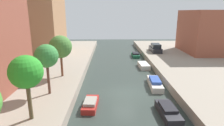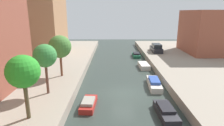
{
  "view_description": "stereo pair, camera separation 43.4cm",
  "coord_description": "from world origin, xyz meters",
  "px_view_note": "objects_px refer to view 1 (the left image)",
  "views": [
    {
      "loc": [
        -1.67,
        -19.19,
        8.62
      ],
      "look_at": [
        -1.28,
        5.49,
        1.95
      ],
      "focal_mm": 30.43,
      "sensor_mm": 36.0,
      "label": 1
    },
    {
      "loc": [
        -1.23,
        -19.19,
        8.62
      ],
      "look_at": [
        -1.28,
        5.49,
        1.95
      ],
      "focal_mm": 30.43,
      "sensor_mm": 36.0,
      "label": 2
    }
  ],
  "objects_px": {
    "street_tree_2": "(26,72)",
    "moored_boat_right_3": "(155,83)",
    "moored_boat_right_4": "(144,66)",
    "low_block_right": "(212,32)",
    "moored_boat_right_2": "(168,111)",
    "moored_boat_right_5": "(135,55)",
    "parked_car": "(155,48)",
    "street_tree_4": "(60,47)",
    "moored_boat_left_3": "(91,104)",
    "street_tree_3": "(46,56)"
  },
  "relations": [
    {
      "from": "low_block_right",
      "to": "street_tree_4",
      "type": "xyz_separation_m",
      "value": [
        -25.41,
        -14.12,
        -0.37
      ]
    },
    {
      "from": "street_tree_2",
      "to": "moored_boat_left_3",
      "type": "xyz_separation_m",
      "value": [
        3.99,
        3.53,
        -4.24
      ]
    },
    {
      "from": "street_tree_2",
      "to": "moored_boat_right_3",
      "type": "height_order",
      "value": "street_tree_2"
    },
    {
      "from": "street_tree_2",
      "to": "moored_boat_right_4",
      "type": "relative_size",
      "value": 1.42
    },
    {
      "from": "low_block_right",
      "to": "moored_boat_right_2",
      "type": "relative_size",
      "value": 2.71
    },
    {
      "from": "low_block_right",
      "to": "parked_car",
      "type": "height_order",
      "value": "low_block_right"
    },
    {
      "from": "street_tree_3",
      "to": "moored_boat_right_4",
      "type": "distance_m",
      "value": 16.99
    },
    {
      "from": "parked_car",
      "to": "moored_boat_right_3",
      "type": "relative_size",
      "value": 1.05
    },
    {
      "from": "moored_boat_right_2",
      "to": "moored_boat_right_4",
      "type": "height_order",
      "value": "moored_boat_right_2"
    },
    {
      "from": "low_block_right",
      "to": "moored_boat_right_5",
      "type": "height_order",
      "value": "low_block_right"
    },
    {
      "from": "street_tree_2",
      "to": "moored_boat_left_3",
      "type": "bearing_deg",
      "value": 41.51
    },
    {
      "from": "moored_boat_left_3",
      "to": "moored_boat_right_5",
      "type": "height_order",
      "value": "moored_boat_right_5"
    },
    {
      "from": "street_tree_4",
      "to": "moored_boat_right_2",
      "type": "height_order",
      "value": "street_tree_4"
    },
    {
      "from": "street_tree_2",
      "to": "moored_boat_right_3",
      "type": "bearing_deg",
      "value": 37.35
    },
    {
      "from": "street_tree_4",
      "to": "moored_boat_right_5",
      "type": "bearing_deg",
      "value": 52.82
    },
    {
      "from": "moored_boat_right_3",
      "to": "moored_boat_left_3",
      "type": "bearing_deg",
      "value": -145.19
    },
    {
      "from": "street_tree_2",
      "to": "parked_car",
      "type": "relative_size",
      "value": 1.01
    },
    {
      "from": "moored_boat_left_3",
      "to": "moored_boat_right_3",
      "type": "xyz_separation_m",
      "value": [
        7.19,
        5.0,
        0.08
      ]
    },
    {
      "from": "street_tree_2",
      "to": "street_tree_4",
      "type": "height_order",
      "value": "street_tree_4"
    },
    {
      "from": "street_tree_4",
      "to": "moored_boat_right_2",
      "type": "bearing_deg",
      "value": -35.57
    },
    {
      "from": "street_tree_4",
      "to": "moored_boat_right_5",
      "type": "distance_m",
      "value": 18.65
    },
    {
      "from": "street_tree_2",
      "to": "moored_boat_right_5",
      "type": "xyz_separation_m",
      "value": [
        10.97,
        24.1,
        -4.22
      ]
    },
    {
      "from": "moored_boat_right_3",
      "to": "moored_boat_right_4",
      "type": "relative_size",
      "value": 1.35
    },
    {
      "from": "moored_boat_left_3",
      "to": "moored_boat_right_4",
      "type": "bearing_deg",
      "value": 60.61
    },
    {
      "from": "parked_car",
      "to": "moored_boat_left_3",
      "type": "distance_m",
      "value": 23.44
    },
    {
      "from": "street_tree_3",
      "to": "moored_boat_right_5",
      "type": "relative_size",
      "value": 1.39
    },
    {
      "from": "street_tree_3",
      "to": "parked_car",
      "type": "xyz_separation_m",
      "value": [
        14.91,
        19.78,
        -3.02
      ]
    },
    {
      "from": "street_tree_3",
      "to": "low_block_right",
      "type": "bearing_deg",
      "value": 37.22
    },
    {
      "from": "low_block_right",
      "to": "moored_boat_right_2",
      "type": "height_order",
      "value": "low_block_right"
    },
    {
      "from": "moored_boat_right_4",
      "to": "street_tree_4",
      "type": "bearing_deg",
      "value": -148.89
    },
    {
      "from": "low_block_right",
      "to": "parked_car",
      "type": "distance_m",
      "value": 11.03
    },
    {
      "from": "moored_boat_right_3",
      "to": "street_tree_4",
      "type": "bearing_deg",
      "value": 174.39
    },
    {
      "from": "parked_car",
      "to": "moored_boat_right_4",
      "type": "distance_m",
      "value": 8.73
    },
    {
      "from": "street_tree_2",
      "to": "street_tree_3",
      "type": "relative_size",
      "value": 1.0
    },
    {
      "from": "moored_boat_left_3",
      "to": "low_block_right",
      "type": "bearing_deg",
      "value": 43.35
    },
    {
      "from": "low_block_right",
      "to": "moored_boat_left_3",
      "type": "height_order",
      "value": "low_block_right"
    },
    {
      "from": "low_block_right",
      "to": "street_tree_3",
      "type": "xyz_separation_m",
      "value": [
        -25.41,
        -19.3,
        -0.29
      ]
    },
    {
      "from": "street_tree_2",
      "to": "moored_boat_left_3",
      "type": "relative_size",
      "value": 1.49
    },
    {
      "from": "moored_boat_right_2",
      "to": "moored_boat_right_4",
      "type": "relative_size",
      "value": 1.13
    },
    {
      "from": "moored_boat_right_3",
      "to": "parked_car",
      "type": "bearing_deg",
      "value": 76.64
    },
    {
      "from": "moored_boat_left_3",
      "to": "street_tree_4",
      "type": "bearing_deg",
      "value": 123.23
    },
    {
      "from": "moored_boat_right_3",
      "to": "moored_boat_right_5",
      "type": "relative_size",
      "value": 1.31
    },
    {
      "from": "low_block_right",
      "to": "moored_boat_left_3",
      "type": "xyz_separation_m",
      "value": [
        -21.42,
        -20.22,
        -4.63
      ]
    },
    {
      "from": "parked_car",
      "to": "moored_boat_right_3",
      "type": "bearing_deg",
      "value": -103.36
    },
    {
      "from": "moored_boat_right_5",
      "to": "parked_car",
      "type": "bearing_deg",
      "value": 2.0
    },
    {
      "from": "moored_boat_right_3",
      "to": "moored_boat_right_5",
      "type": "bearing_deg",
      "value": 90.76
    },
    {
      "from": "moored_boat_right_4",
      "to": "moored_boat_left_3",
      "type": "bearing_deg",
      "value": -119.39
    },
    {
      "from": "parked_car",
      "to": "moored_boat_left_3",
      "type": "relative_size",
      "value": 1.47
    },
    {
      "from": "low_block_right",
      "to": "moored_boat_right_4",
      "type": "relative_size",
      "value": 3.06
    },
    {
      "from": "street_tree_3",
      "to": "street_tree_4",
      "type": "height_order",
      "value": "street_tree_4"
    }
  ]
}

